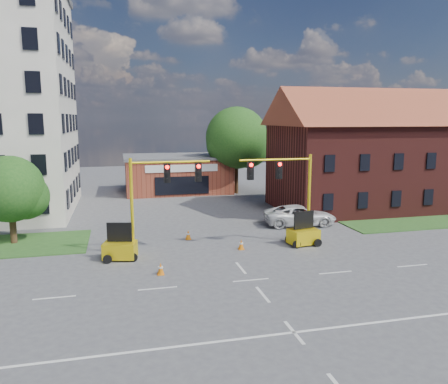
# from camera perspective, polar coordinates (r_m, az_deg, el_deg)

# --- Properties ---
(ground) EXTENTS (120.00, 120.00, 0.00)m
(ground) POSITION_cam_1_polar(r_m,az_deg,el_deg) (24.06, 3.53, -11.42)
(ground) COLOR #474749
(ground) RESTS_ON ground
(grass_verge_ne) EXTENTS (14.00, 4.00, 0.08)m
(grass_verge_ne) POSITION_cam_1_polar(r_m,az_deg,el_deg) (40.11, 24.88, -3.66)
(grass_verge_ne) COLOR #254C1C
(grass_verge_ne) RESTS_ON ground
(lane_markings) EXTENTS (60.00, 36.00, 0.01)m
(lane_markings) POSITION_cam_1_polar(r_m,az_deg,el_deg) (21.42, 5.96, -14.16)
(lane_markings) COLOR silver
(lane_markings) RESTS_ON ground
(brick_shop) EXTENTS (12.40, 8.40, 4.30)m
(brick_shop) POSITION_cam_1_polar(r_m,az_deg,el_deg) (52.26, -6.13, 2.44)
(brick_shop) COLOR maroon
(brick_shop) RESTS_ON ground
(townhouse_row) EXTENTS (21.00, 11.00, 11.50)m
(townhouse_row) POSITION_cam_1_polar(r_m,az_deg,el_deg) (44.92, 19.88, 5.60)
(townhouse_row) COLOR #4F1B17
(townhouse_row) RESTS_ON ground
(tree_large) EXTENTS (7.43, 7.08, 9.96)m
(tree_large) POSITION_cam_1_polar(r_m,az_deg,el_deg) (50.44, 2.03, 6.78)
(tree_large) COLOR #3B2715
(tree_large) RESTS_ON ground
(tree_nw_front) EXTENTS (4.80, 4.57, 6.15)m
(tree_nw_front) POSITION_cam_1_polar(r_m,az_deg,el_deg) (33.17, -25.75, 0.10)
(tree_nw_front) COLOR #3B2715
(tree_nw_front) RESTS_ON ground
(signal_mast_west) EXTENTS (5.30, 0.60, 6.20)m
(signal_mast_west) POSITION_cam_1_polar(r_m,az_deg,el_deg) (27.94, -8.62, -0.19)
(signal_mast_west) COLOR gray
(signal_mast_west) RESTS_ON ground
(signal_mast_east) EXTENTS (5.30, 0.60, 6.20)m
(signal_mast_east) POSITION_cam_1_polar(r_m,az_deg,el_deg) (29.95, 8.22, 0.47)
(signal_mast_east) COLOR gray
(signal_mast_east) RESTS_ON ground
(trailer_west) EXTENTS (2.20, 1.73, 2.22)m
(trailer_west) POSITION_cam_1_polar(r_m,az_deg,el_deg) (27.90, -13.43, -7.18)
(trailer_west) COLOR yellow
(trailer_west) RESTS_ON ground
(trailer_east) EXTENTS (2.19, 1.67, 2.24)m
(trailer_east) POSITION_cam_1_polar(r_m,az_deg,el_deg) (30.68, 10.32, -5.52)
(trailer_east) COLOR yellow
(trailer_east) RESTS_ON ground
(cone_a) EXTENTS (0.40, 0.40, 0.70)m
(cone_a) POSITION_cam_1_polar(r_m,az_deg,el_deg) (24.95, -8.28, -9.89)
(cone_a) COLOR orange
(cone_a) RESTS_ON ground
(cone_b) EXTENTS (0.40, 0.40, 0.70)m
(cone_b) POSITION_cam_1_polar(r_m,az_deg,el_deg) (31.66, -4.69, -5.60)
(cone_b) COLOR orange
(cone_b) RESTS_ON ground
(cone_c) EXTENTS (0.40, 0.40, 0.70)m
(cone_c) POSITION_cam_1_polar(r_m,az_deg,el_deg) (31.42, 8.41, -5.79)
(cone_c) COLOR orange
(cone_c) RESTS_ON ground
(cone_d) EXTENTS (0.40, 0.40, 0.70)m
(cone_d) POSITION_cam_1_polar(r_m,az_deg,el_deg) (29.24, 2.26, -6.86)
(cone_d) COLOR orange
(cone_d) RESTS_ON ground
(pickup_white) EXTENTS (6.09, 3.32, 1.62)m
(pickup_white) POSITION_cam_1_polar(r_m,az_deg,el_deg) (36.19, 9.89, -3.01)
(pickup_white) COLOR white
(pickup_white) RESTS_ON ground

